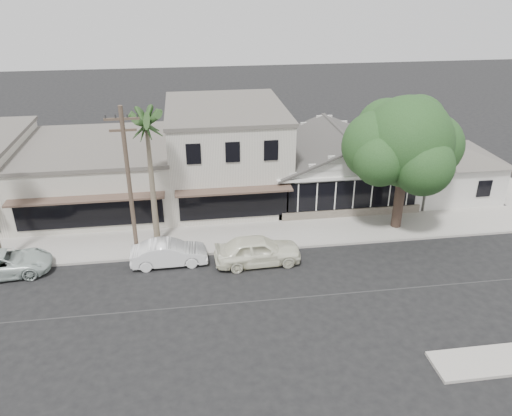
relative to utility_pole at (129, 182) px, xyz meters
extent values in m
plane|color=black|center=(9.00, -5.20, -4.79)|extent=(140.00, 140.00, 0.00)
cube|color=#9E9991|center=(1.00, 1.55, -4.71)|extent=(90.00, 3.50, 0.15)
cube|color=silver|center=(14.00, 7.30, -3.29)|extent=(10.00, 8.00, 3.00)
cube|color=black|center=(14.00, 3.24, -3.04)|extent=(8.80, 0.10, 2.00)
cube|color=#60564C|center=(14.00, 3.25, -4.44)|extent=(9.60, 0.18, 0.70)
cube|color=silver|center=(22.20, 6.30, -3.29)|extent=(6.00, 6.00, 3.00)
cube|color=beige|center=(6.00, 8.30, -1.54)|extent=(8.00, 10.00, 6.50)
cube|color=beige|center=(-3.00, 8.30, -2.69)|extent=(10.00, 10.00, 4.20)
cylinder|color=brown|center=(0.00, 0.00, -0.29)|extent=(0.24, 0.24, 9.00)
cube|color=brown|center=(0.00, 0.00, 3.51)|extent=(1.80, 0.12, 0.12)
cube|color=brown|center=(0.00, 0.00, 2.91)|extent=(1.40, 0.12, 0.12)
imported|color=white|center=(6.86, -1.56, -3.95)|extent=(4.98, 2.16, 1.67)
imported|color=white|center=(1.86, -0.94, -4.08)|extent=(4.33, 1.59, 1.42)
imported|color=silver|center=(-7.09, -0.73, -4.10)|extent=(5.18, 2.80, 1.38)
cylinder|color=#4D3A2E|center=(16.40, 1.46, -3.08)|extent=(0.64, 0.64, 3.42)
sphere|color=#1E3D19|center=(16.40, 1.46, 1.08)|extent=(5.55, 5.55, 5.55)
sphere|color=#1E3D19|center=(18.32, 2.10, 0.55)|extent=(4.06, 4.06, 4.06)
sphere|color=#1E3D19|center=(14.70, 1.89, 0.76)|extent=(4.27, 4.27, 4.27)
sphere|color=#1E3D19|center=(16.83, -0.14, 0.12)|extent=(3.63, 3.63, 3.63)
sphere|color=#1E3D19|center=(15.76, 3.17, 1.40)|extent=(3.84, 3.84, 3.84)
sphere|color=#1E3D19|center=(17.68, 2.95, 1.83)|extent=(3.42, 3.42, 3.42)
sphere|color=#1E3D19|center=(14.48, 0.61, 0.33)|extent=(3.20, 3.20, 3.20)
cone|color=#726651|center=(1.12, 1.28, -1.05)|extent=(0.40, 0.40, 7.48)
camera|label=1|loc=(3.27, -25.84, 10.35)|focal=35.00mm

